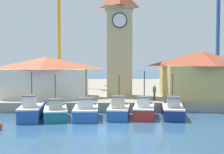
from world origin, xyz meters
TOP-DOWN VIEW (x-y plane):
  - ground_plane at (0.00, 0.00)m, footprint 300.00×300.00m
  - quay_wharf at (0.00, 28.36)m, footprint 120.00×40.00m
  - fishing_boat_far_left at (-6.41, 4.94)m, footprint 2.33×4.98m
  - fishing_boat_left_outer at (-4.24, 5.00)m, footprint 2.67×4.51m
  - fishing_boat_left_inner at (-1.52, 5.03)m, footprint 2.32×4.41m
  - fishing_boat_mid_left at (1.42, 5.35)m, footprint 2.27×4.25m
  - fishing_boat_center at (3.76, 5.58)m, footprint 2.45×4.50m
  - fishing_boat_mid_right at (6.43, 5.64)m, footprint 2.55×5.13m
  - clock_tower at (1.79, 14.19)m, footprint 3.41×3.41m
  - warehouse_left at (-6.54, 13.07)m, footprint 9.48×6.05m
  - warehouse_right at (11.05, 12.31)m, footprint 8.79×6.80m
  - port_crane_near at (-7.29, 27.36)m, footprint 2.00×10.53m
  - port_crane_far at (16.56, 23.61)m, footprint 5.44×10.18m
  - dock_worker_near_tower at (5.42, 10.25)m, footprint 0.34×0.22m

SIDE VIEW (x-z plane):
  - ground_plane at x=0.00m, z-range 0.00..0.00m
  - quay_wharf at x=0.00m, z-range 0.00..1.01m
  - fishing_boat_left_outer at x=-4.24m, z-range -1.34..2.66m
  - fishing_boat_left_inner at x=-1.52m, z-range -1.54..2.92m
  - fishing_boat_mid_right at x=6.43m, z-range -1.33..2.72m
  - fishing_boat_center at x=3.76m, z-range -1.44..2.85m
  - fishing_boat_mid_left at x=1.42m, z-range -1.25..2.67m
  - fishing_boat_far_left at x=-6.41m, z-range -1.34..2.91m
  - dock_worker_near_tower at x=5.42m, z-range 1.05..2.67m
  - warehouse_left at x=-6.54m, z-range 1.07..5.75m
  - warehouse_right at x=11.05m, z-range 1.07..6.37m
  - clock_tower at x=1.79m, z-range 0.58..14.96m
  - port_crane_far at x=16.56m, z-range -0.85..18.00m
  - port_crane_near at x=-7.29m, z-range -1.62..21.05m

